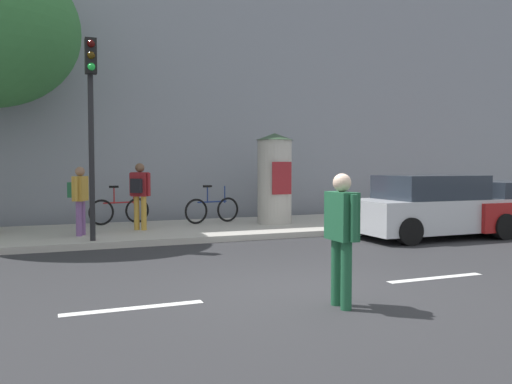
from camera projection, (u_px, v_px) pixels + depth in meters
The scene contains 13 objects.
ground_plane at pixel (303, 291), 7.58m from camera, with size 80.00×80.00×0.00m, color #2B2B2D.
sidewalk_curb at pixel (183, 230), 14.06m from camera, with size 36.00×4.00×0.15m, color #B2ADA3.
lane_markings at pixel (303, 291), 7.58m from camera, with size 25.80×0.16×0.01m.
building_backdrop at pixel (147, 70), 18.43m from camera, with size 36.00×5.00×10.26m, color gray.
traffic_light at pixel (91, 106), 11.36m from camera, with size 0.24×0.45×4.37m.
poster_column at pixel (275, 178), 15.01m from camera, with size 1.07×1.07×2.57m.
pedestrian_in_light_jacket at pixel (342, 228), 6.68m from camera, with size 0.25×0.67×1.71m.
pedestrian_tallest at pixel (79, 195), 12.42m from camera, with size 0.50×0.58×1.63m.
pedestrian_with_bag at pixel (140, 190), 13.47m from camera, with size 0.51×0.51×1.72m.
pedestrian_in_red_top at pixel (277, 185), 16.69m from camera, with size 0.49×0.52×1.73m.
bicycle_leaning at pixel (212, 209), 15.17m from camera, with size 1.74×0.45×1.09m.
bicycle_upright at pixel (120, 210), 14.85m from camera, with size 1.74×0.47×1.09m.
parked_car_red at pixel (435, 208), 13.20m from camera, with size 4.31×1.94×1.56m.
Camera 1 is at (-3.42, -6.70, 1.82)m, focal length 36.97 mm.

